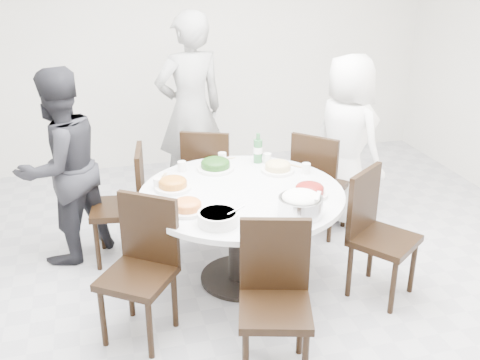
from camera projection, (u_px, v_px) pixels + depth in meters
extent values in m
cube|color=#AEAEB3|center=(245.00, 304.00, 4.09)|extent=(6.00, 6.00, 0.01)
cube|color=silver|center=(173.00, 43.00, 6.21)|extent=(6.00, 0.01, 2.80)
cylinder|color=white|center=(242.00, 237.00, 4.24)|extent=(1.50, 1.50, 0.75)
cube|color=black|center=(321.00, 182.00, 4.97)|extent=(0.59, 0.59, 0.95)
cube|color=black|center=(209.00, 176.00, 5.08)|extent=(0.55, 0.55, 0.95)
cube|color=black|center=(118.00, 206.00, 4.51)|extent=(0.48, 0.48, 0.95)
cube|color=black|center=(137.00, 274.00, 3.58)|extent=(0.59, 0.59, 0.95)
cube|color=black|center=(275.00, 306.00, 3.26)|extent=(0.52, 0.52, 0.95)
cube|color=black|center=(385.00, 237.00, 4.02)|extent=(0.59, 0.59, 0.95)
imported|color=white|center=(347.00, 141.00, 5.06)|extent=(0.74, 0.89, 1.56)
imported|color=black|center=(190.00, 111.00, 5.35)|extent=(0.77, 0.60, 1.89)
imported|color=black|center=(61.00, 167.00, 4.42)|extent=(0.98, 0.95, 1.58)
cylinder|color=white|center=(215.00, 165.00, 4.47)|extent=(0.30, 0.30, 0.08)
cylinder|color=white|center=(278.00, 168.00, 4.43)|extent=(0.26, 0.26, 0.07)
cylinder|color=white|center=(173.00, 185.00, 4.12)|extent=(0.27, 0.27, 0.07)
cylinder|color=white|center=(310.00, 191.00, 4.02)|extent=(0.26, 0.26, 0.07)
cylinder|color=white|center=(187.00, 208.00, 3.77)|extent=(0.25, 0.25, 0.07)
cylinder|color=silver|center=(300.00, 206.00, 3.72)|extent=(0.30, 0.30, 0.13)
cylinder|color=white|center=(218.00, 218.00, 3.61)|extent=(0.27, 0.27, 0.08)
cylinder|color=#296635|center=(258.00, 148.00, 4.59)|extent=(0.07, 0.07, 0.25)
cylinder|color=white|center=(222.00, 159.00, 4.60)|extent=(0.07, 0.07, 0.08)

